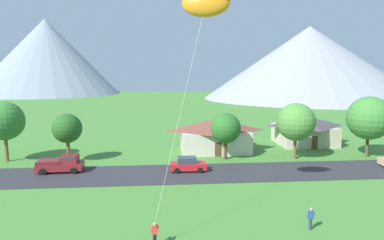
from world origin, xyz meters
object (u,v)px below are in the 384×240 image
at_px(tree_center, 369,118).
at_px(parked_car_red_west_end, 188,164).
at_px(pickup_truck_maroon_west_side, 61,164).
at_px(kite_flyer_with_kite, 205,4).
at_px(house_leftmost, 215,135).
at_px(tree_right_of_center, 296,122).
at_px(tree_near_left, 4,121).
at_px(house_left_center, 304,129).
at_px(watcher_person, 311,218).
at_px(tree_left_of_center, 67,129).
at_px(tree_near_right, 226,128).

bearing_deg(tree_center, parked_car_red_west_end, -168.77).
height_order(pickup_truck_maroon_west_side, kite_flyer_with_kite, kite_flyer_with_kite).
height_order(house_leftmost, tree_right_of_center, tree_right_of_center).
bearing_deg(tree_near_left, tree_center, -1.78).
bearing_deg(house_left_center, parked_car_red_west_end, -145.34).
relative_size(house_left_center, watcher_person, 5.58).
relative_size(tree_center, watcher_person, 5.05).
distance_m(house_left_center, parked_car_red_west_end, 24.66).
bearing_deg(tree_center, house_leftmost, 166.56).
bearing_deg(tree_center, tree_left_of_center, 179.32).
height_order(pickup_truck_maroon_west_side, watcher_person, pickup_truck_maroon_west_side).
bearing_deg(kite_flyer_with_kite, tree_near_left, 141.50).
height_order(house_left_center, parked_car_red_west_end, house_left_center).
bearing_deg(house_leftmost, watcher_person, -82.46).
xyz_separation_m(tree_center, watcher_person, (-17.38, -20.59, -4.57)).
relative_size(house_left_center, tree_right_of_center, 1.22).
xyz_separation_m(tree_left_of_center, tree_right_of_center, (30.30, -0.71, 0.58)).
relative_size(tree_near_left, kite_flyer_with_kite, 0.44).
bearing_deg(tree_near_right, tree_center, -0.72).
xyz_separation_m(house_leftmost, tree_center, (20.76, -4.96, 2.92)).
relative_size(house_leftmost, kite_flyer_with_kite, 0.59).
relative_size(house_left_center, tree_left_of_center, 1.46).
bearing_deg(kite_flyer_with_kite, tree_near_right, 74.14).
distance_m(tree_left_of_center, parked_car_red_west_end, 16.67).
relative_size(pickup_truck_maroon_west_side, watcher_person, 3.14).
distance_m(house_leftmost, tree_near_right, 5.08).
height_order(tree_right_of_center, pickup_truck_maroon_west_side, tree_right_of_center).
distance_m(tree_right_of_center, kite_flyer_with_kite, 25.49).
bearing_deg(tree_near_right, tree_left_of_center, 179.36).
relative_size(tree_near_left, tree_near_right, 1.26).
bearing_deg(watcher_person, house_left_center, 67.66).
bearing_deg(tree_near_right, house_leftmost, 99.18).
height_order(tree_left_of_center, kite_flyer_with_kite, kite_flyer_with_kite).
relative_size(tree_center, kite_flyer_with_kite, 0.47).
bearing_deg(house_left_center, kite_flyer_with_kite, -126.81).
xyz_separation_m(tree_center, tree_near_right, (-20.00, 0.25, -1.18)).
xyz_separation_m(tree_near_left, pickup_truck_maroon_west_side, (8.67, -5.70, -4.35)).
xyz_separation_m(tree_near_right, kite_flyer_with_kite, (-5.05, -17.78, 12.54)).
distance_m(house_leftmost, kite_flyer_with_kite, 26.99).
distance_m(tree_near_left, tree_right_of_center, 38.56).
bearing_deg(tree_left_of_center, tree_center, -0.68).
bearing_deg(watcher_person, house_leftmost, 97.54).
height_order(tree_center, kite_flyer_with_kite, kite_flyer_with_kite).
relative_size(tree_near_right, parked_car_red_west_end, 1.50).
distance_m(tree_near_right, pickup_truck_maroon_west_side, 21.05).
relative_size(house_left_center, tree_near_right, 1.47).
relative_size(tree_near_left, watcher_person, 4.76).
relative_size(house_leftmost, watcher_person, 6.40).
height_order(house_leftmost, tree_center, tree_center).
height_order(tree_right_of_center, kite_flyer_with_kite, kite_flyer_with_kite).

